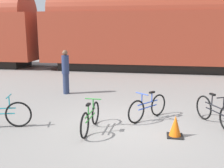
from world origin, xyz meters
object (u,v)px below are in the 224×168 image
(traffic_cone, at_px, (175,127))
(bicycle_blue, at_px, (148,108))
(bicycle_green, at_px, (90,118))
(bicycle_black, at_px, (215,112))
(bicycle_teal, at_px, (0,114))
(freight_train, at_px, (145,29))
(person_in_navy, at_px, (66,72))

(traffic_cone, bearing_deg, bicycle_blue, 121.60)
(bicycle_green, bearing_deg, bicycle_blue, 38.45)
(bicycle_black, relative_size, traffic_cone, 3.02)
(bicycle_black, height_order, traffic_cone, bicycle_black)
(bicycle_teal, bearing_deg, freight_train, 72.88)
(bicycle_black, height_order, bicycle_teal, bicycle_black)
(bicycle_blue, distance_m, person_in_navy, 4.45)
(bicycle_green, xyz_separation_m, bicycle_teal, (-2.51, -0.21, 0.03))
(bicycle_blue, height_order, person_in_navy, person_in_navy)
(bicycle_black, distance_m, bicycle_teal, 6.01)
(bicycle_blue, height_order, traffic_cone, bicycle_blue)
(freight_train, bearing_deg, bicycle_black, -75.88)
(bicycle_green, distance_m, bicycle_black, 3.52)
(bicycle_blue, bearing_deg, traffic_cone, -58.40)
(bicycle_blue, distance_m, traffic_cone, 1.41)
(bicycle_blue, distance_m, bicycle_teal, 4.22)
(bicycle_green, height_order, person_in_navy, person_in_navy)
(bicycle_black, relative_size, bicycle_teal, 1.00)
(bicycle_green, bearing_deg, freight_train, 85.28)
(bicycle_black, bearing_deg, person_in_navy, 152.14)
(freight_train, height_order, bicycle_blue, freight_train)
(bicycle_green, distance_m, person_in_navy, 4.39)
(bicycle_green, bearing_deg, bicycle_teal, -175.25)
(bicycle_green, bearing_deg, person_in_navy, 117.95)
(bicycle_teal, relative_size, traffic_cone, 3.03)
(bicycle_teal, height_order, traffic_cone, bicycle_teal)
(bicycle_green, relative_size, bicycle_black, 1.01)
(bicycle_blue, bearing_deg, person_in_navy, 142.80)
(bicycle_teal, xyz_separation_m, person_in_navy, (0.47, 4.05, 0.56))
(bicycle_black, bearing_deg, bicycle_green, -163.84)
(person_in_navy, bearing_deg, bicycle_teal, -4.26)
(bicycle_blue, xyz_separation_m, person_in_navy, (-3.52, 2.67, 0.58))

